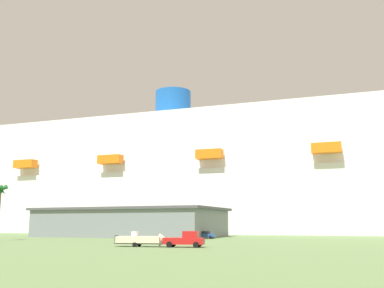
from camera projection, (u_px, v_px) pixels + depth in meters
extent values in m
plane|color=#567042|center=(237.00, 238.00, 103.03)|extent=(600.00, 600.00, 0.00)
cube|color=white|center=(277.00, 202.00, 141.99)|extent=(242.48, 41.72, 19.79)
cube|color=white|center=(276.00, 167.00, 144.04)|extent=(213.41, 38.14, 3.32)
cube|color=white|center=(261.00, 158.00, 146.21)|extent=(204.06, 37.45, 3.32)
cube|color=white|center=(246.00, 149.00, 148.37)|extent=(195.37, 36.58, 3.32)
cube|color=white|center=(232.00, 140.00, 150.54)|extent=(181.88, 35.65, 3.32)
cube|color=white|center=(218.00, 131.00, 152.71)|extent=(171.19, 35.06, 3.32)
cube|color=white|center=(205.00, 123.00, 154.87)|extent=(160.11, 34.34, 3.32)
cylinder|color=#1959B2|center=(173.00, 106.00, 160.07)|extent=(13.15, 13.15, 10.85)
cube|color=orange|center=(25.00, 164.00, 154.85)|extent=(8.08, 3.40, 2.80)
cube|color=orange|center=(110.00, 160.00, 143.81)|extent=(8.08, 3.40, 2.80)
cube|color=orange|center=(209.00, 154.00, 132.77)|extent=(8.08, 3.40, 2.80)
cube|color=orange|center=(326.00, 148.00, 121.73)|extent=(8.08, 3.40, 2.80)
cube|color=slate|center=(131.00, 224.00, 110.26)|extent=(44.16, 24.10, 6.41)
cube|color=#4C4C51|center=(131.00, 209.00, 110.88)|extent=(45.93, 25.06, 0.60)
cube|color=red|center=(184.00, 241.00, 61.05)|extent=(5.82, 2.76, 0.90)
cube|color=red|center=(191.00, 234.00, 60.99)|extent=(2.25, 2.10, 0.90)
cube|color=#26333F|center=(196.00, 235.00, 60.83)|extent=(0.33, 1.68, 0.63)
cylinder|color=black|center=(199.00, 244.00, 61.50)|extent=(0.83, 0.39, 0.80)
cylinder|color=black|center=(196.00, 245.00, 59.59)|extent=(0.83, 0.39, 0.80)
cylinder|color=black|center=(173.00, 244.00, 62.32)|extent=(0.83, 0.39, 0.80)
cylinder|color=black|center=(169.00, 245.00, 60.41)|extent=(0.83, 0.39, 0.80)
cube|color=#595960|center=(139.00, 243.00, 62.41)|extent=(7.30, 2.68, 0.16)
cube|color=#595960|center=(168.00, 244.00, 61.48)|extent=(2.33, 0.44, 0.10)
cylinder|color=black|center=(139.00, 244.00, 63.36)|extent=(0.66, 0.31, 0.64)
cylinder|color=black|center=(135.00, 245.00, 61.54)|extent=(0.66, 0.31, 0.64)
cube|color=beige|center=(139.00, 240.00, 62.50)|extent=(6.69, 2.78, 0.90)
cone|color=beige|center=(164.00, 240.00, 61.70)|extent=(1.43, 1.86, 1.71)
cube|color=silver|center=(135.00, 234.00, 62.78)|extent=(0.93, 1.10, 0.70)
cube|color=black|center=(117.00, 239.00, 63.25)|extent=(0.43, 0.55, 1.10)
cone|color=#195923|center=(2.00, 190.00, 86.59)|extent=(1.21, 2.92, 2.26)
cone|color=#195923|center=(2.00, 190.00, 86.91)|extent=(2.93, 2.11, 1.89)
cone|color=#195923|center=(1.00, 190.00, 87.05)|extent=(2.78, 1.70, 2.44)
cone|color=#195923|center=(0.00, 190.00, 86.27)|extent=(3.00, 2.00, 1.73)
sphere|color=#195923|center=(0.00, 190.00, 86.64)|extent=(1.10, 1.10, 1.10)
cube|color=white|center=(172.00, 235.00, 100.07)|extent=(4.44, 2.46, 0.70)
cube|color=#1E232D|center=(172.00, 232.00, 100.08)|extent=(2.58, 1.99, 0.55)
cylinder|color=black|center=(164.00, 236.00, 99.92)|extent=(0.69, 0.32, 0.66)
cylinder|color=black|center=(169.00, 236.00, 101.47)|extent=(0.69, 0.32, 0.66)
cylinder|color=black|center=(175.00, 237.00, 98.56)|extent=(0.69, 0.32, 0.66)
cylinder|color=black|center=(179.00, 236.00, 100.10)|extent=(0.69, 0.32, 0.66)
cube|color=#264C99|center=(205.00, 235.00, 95.40)|extent=(4.48, 2.15, 0.70)
cube|color=#1E232D|center=(206.00, 233.00, 95.45)|extent=(2.56, 1.81, 0.55)
cylinder|color=black|center=(197.00, 237.00, 94.88)|extent=(0.68, 0.27, 0.66)
cylinder|color=black|center=(200.00, 237.00, 96.58)|extent=(0.68, 0.27, 0.66)
cylinder|color=black|center=(210.00, 237.00, 94.10)|extent=(0.68, 0.27, 0.66)
cylinder|color=black|center=(212.00, 237.00, 95.80)|extent=(0.68, 0.27, 0.66)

